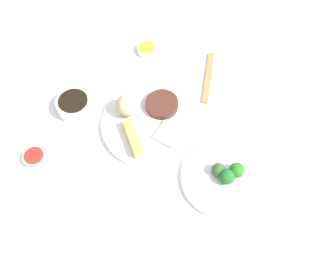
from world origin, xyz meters
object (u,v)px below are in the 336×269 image
(sauce_ramekin_sweet_and_sour, at_px, (35,157))
(chopsticks_pair, at_px, (208,77))
(main_plate, at_px, (148,125))
(soy_sauce_bowl, at_px, (75,105))
(sauce_ramekin_hot_mustard, at_px, (147,50))
(broccoli_plate, at_px, (223,178))

(sauce_ramekin_sweet_and_sour, xyz_separation_m, chopsticks_pair, (0.46, 0.36, -0.01))
(main_plate, relative_size, sauce_ramekin_sweet_and_sour, 4.19)
(soy_sauce_bowl, bearing_deg, sauce_ramekin_sweet_and_sour, -110.17)
(sauce_ramekin_sweet_and_sour, xyz_separation_m, sauce_ramekin_hot_mustard, (0.25, 0.45, 0.00))
(broccoli_plate, relative_size, soy_sauce_bowl, 2.19)
(soy_sauce_bowl, xyz_separation_m, sauce_ramekin_sweet_and_sour, (-0.07, -0.18, -0.01))
(soy_sauce_bowl, height_order, chopsticks_pair, soy_sauce_bowl)
(main_plate, relative_size, chopsticks_pair, 1.36)
(main_plate, bearing_deg, soy_sauce_bowl, 172.93)
(broccoli_plate, height_order, chopsticks_pair, broccoli_plate)
(broccoli_plate, height_order, sauce_ramekin_hot_mustard, sauce_ramekin_hot_mustard)
(main_plate, relative_size, broccoli_plate, 1.19)
(main_plate, distance_m, sauce_ramekin_sweet_and_sour, 0.34)
(broccoli_plate, xyz_separation_m, sauce_ramekin_hot_mustard, (-0.29, 0.43, 0.00))
(sauce_ramekin_sweet_and_sour, relative_size, chopsticks_pair, 0.33)
(broccoli_plate, distance_m, sauce_ramekin_sweet_and_sour, 0.54)
(main_plate, height_order, chopsticks_pair, main_plate)
(sauce_ramekin_hot_mustard, bearing_deg, main_plate, -79.68)
(chopsticks_pair, bearing_deg, main_plate, -127.91)
(sauce_ramekin_sweet_and_sour, height_order, sauce_ramekin_hot_mustard, same)
(sauce_ramekin_hot_mustard, bearing_deg, chopsticks_pair, -21.02)
(sauce_ramekin_hot_mustard, bearing_deg, broccoli_plate, -56.26)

